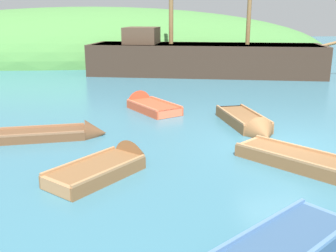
{
  "coord_description": "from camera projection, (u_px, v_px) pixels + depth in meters",
  "views": [
    {
      "loc": [
        -5.35,
        -11.13,
        4.03
      ],
      "look_at": [
        -3.44,
        2.04,
        0.23
      ],
      "focal_mm": 41.93,
      "sensor_mm": 36.0,
      "label": 1
    }
  ],
  "objects": [
    {
      "name": "ground_plane",
      "position": [
        284.0,
        146.0,
        12.44
      ],
      "size": [
        120.0,
        120.0,
        0.0
      ],
      "primitive_type": "plane",
      "color": "teal"
    },
    {
      "name": "rowboat_portside",
      "position": [
        248.0,
        125.0,
        14.39
      ],
      "size": [
        1.31,
        3.78,
        1.07
      ],
      "rotation": [
        0.0,
        0.0,
        4.77
      ],
      "color": "brown",
      "rests_on": "ground"
    },
    {
      "name": "rowboat_outer_left",
      "position": [
        61.0,
        135.0,
        13.28
      ],
      "size": [
        3.61,
        1.23,
        0.99
      ],
      "rotation": [
        0.0,
        0.0,
        0.06
      ],
      "color": "brown",
      "rests_on": "ground"
    },
    {
      "name": "sailing_ship",
      "position": [
        203.0,
        63.0,
        27.03
      ],
      "size": [
        18.25,
        8.1,
        11.06
      ],
      "rotation": [
        0.0,
        0.0,
        -0.27
      ],
      "color": "#38281E",
      "rests_on": "ground"
    },
    {
      "name": "rowboat_near_dock",
      "position": [
        147.0,
        106.0,
        17.34
      ],
      "size": [
        2.5,
        3.46,
        1.22
      ],
      "rotation": [
        0.0,
        0.0,
        2.01
      ],
      "color": "#C64C2D",
      "rests_on": "ground"
    },
    {
      "name": "rowboat_center",
      "position": [
        111.0,
        167.0,
        10.43
      ],
      "size": [
        3.08,
        3.07,
        1.14
      ],
      "rotation": [
        0.0,
        0.0,
        0.78
      ],
      "color": "brown",
      "rests_on": "ground"
    },
    {
      "name": "rowboat_far",
      "position": [
        314.0,
        166.0,
        10.49
      ],
      "size": [
        3.17,
        3.72,
        1.08
      ],
      "rotation": [
        0.0,
        0.0,
        5.35
      ],
      "color": "brown",
      "rests_on": "ground"
    },
    {
      "name": "shore_hill",
      "position": [
        96.0,
        57.0,
        38.16
      ],
      "size": [
        47.31,
        18.02,
        9.46
      ],
      "primitive_type": "ellipsoid",
      "color": "#477F3D",
      "rests_on": "ground"
    }
  ]
}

